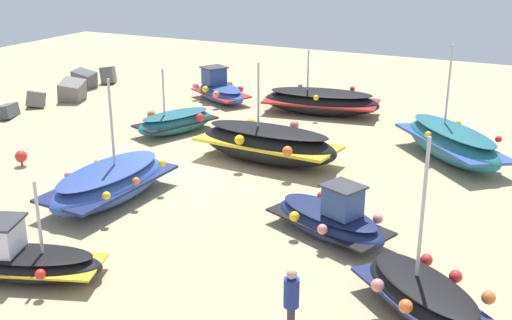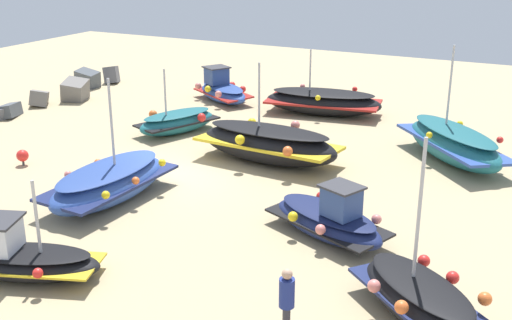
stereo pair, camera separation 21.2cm
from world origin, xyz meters
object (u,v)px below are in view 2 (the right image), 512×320
(fishing_boat_0, at_px, (268,143))
(person_walking, at_px, (287,301))
(fishing_boat_6, at_px, (24,259))
(fishing_boat_5, at_px, (110,182))
(mooring_buoy_0, at_px, (22,156))
(fishing_boat_7, at_px, (453,143))
(fishing_boat_2, at_px, (329,219))
(fishing_boat_3, at_px, (177,122))
(fishing_boat_1, at_px, (323,102))
(fishing_boat_9, at_px, (420,298))
(fishing_boat_8, at_px, (222,90))

(fishing_boat_0, xyz_separation_m, person_walking, (-9.79, -5.14, 0.24))
(fishing_boat_0, distance_m, fishing_boat_6, 10.38)
(fishing_boat_5, xyz_separation_m, mooring_buoy_0, (1.15, 4.94, -0.25))
(fishing_boat_7, bearing_deg, fishing_boat_2, -55.72)
(fishing_boat_5, distance_m, fishing_boat_6, 4.89)
(fishing_boat_3, bearing_deg, fishing_boat_1, -17.18)
(fishing_boat_5, bearing_deg, fishing_boat_9, 79.89)
(fishing_boat_5, relative_size, person_walking, 2.90)
(fishing_boat_0, bearing_deg, fishing_boat_5, -114.27)
(fishing_boat_0, bearing_deg, mooring_buoy_0, -147.60)
(fishing_boat_3, xyz_separation_m, fishing_boat_5, (-7.11, -2.18, 0.12))
(fishing_boat_0, height_order, fishing_boat_8, fishing_boat_0)
(fishing_boat_6, relative_size, fishing_boat_8, 0.98)
(fishing_boat_2, xyz_separation_m, fishing_boat_8, (12.06, 10.28, 0.04))
(fishing_boat_7, bearing_deg, fishing_boat_9, -35.65)
(fishing_boat_2, bearing_deg, fishing_boat_7, 99.66)
(person_walking, bearing_deg, fishing_boat_7, 54.73)
(fishing_boat_6, height_order, mooring_buoy_0, fishing_boat_6)
(fishing_boat_6, bearing_deg, person_walking, 163.32)
(fishing_boat_2, bearing_deg, fishing_boat_8, 153.14)
(fishing_boat_1, xyz_separation_m, fishing_boat_3, (-5.56, 4.40, -0.12))
(fishing_boat_2, xyz_separation_m, fishing_boat_9, (-2.92, -3.19, -0.00))
(mooring_buoy_0, bearing_deg, fishing_boat_3, -24.78)
(fishing_boat_2, xyz_separation_m, mooring_buoy_0, (0.45, 11.98, -0.14))
(fishing_boat_6, bearing_deg, fishing_boat_5, -96.07)
(fishing_boat_6, xyz_separation_m, mooring_buoy_0, (5.88, 6.15, -0.12))
(fishing_boat_0, bearing_deg, fishing_boat_3, 165.58)
(fishing_boat_0, bearing_deg, fishing_boat_1, 98.35)
(fishing_boat_3, bearing_deg, mooring_buoy_0, 176.40)
(fishing_boat_0, height_order, fishing_boat_6, fishing_boat_0)
(fishing_boat_0, xyz_separation_m, fishing_boat_9, (-7.72, -7.37, -0.22))
(fishing_boat_3, distance_m, fishing_boat_7, 11.18)
(fishing_boat_2, bearing_deg, fishing_boat_1, 134.62)
(fishing_boat_0, relative_size, fishing_boat_9, 1.36)
(mooring_buoy_0, bearing_deg, fishing_boat_5, -103.13)
(fishing_boat_0, xyz_separation_m, mooring_buoy_0, (-4.36, 7.80, -0.36))
(fishing_boat_1, distance_m, fishing_boat_5, 12.87)
(fishing_boat_9, bearing_deg, fishing_boat_3, -177.01)
(fishing_boat_5, bearing_deg, fishing_boat_7, 136.43)
(fishing_boat_5, xyz_separation_m, fishing_boat_6, (-4.73, -1.21, -0.13))
(fishing_boat_7, distance_m, mooring_buoy_0, 15.75)
(fishing_boat_2, bearing_deg, fishing_boat_0, 153.69)
(fishing_boat_3, relative_size, fishing_boat_6, 1.01)
(fishing_boat_2, height_order, fishing_boat_8, fishing_boat_8)
(fishing_boat_9, distance_m, mooring_buoy_0, 15.54)
(fishing_boat_2, height_order, fishing_boat_6, fishing_boat_6)
(fishing_boat_1, relative_size, fishing_boat_7, 1.09)
(fishing_boat_5, relative_size, fishing_boat_8, 1.23)
(fishing_boat_5, height_order, fishing_boat_8, fishing_boat_5)
(fishing_boat_6, xyz_separation_m, fishing_boat_7, (13.41, -7.68, 0.21))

